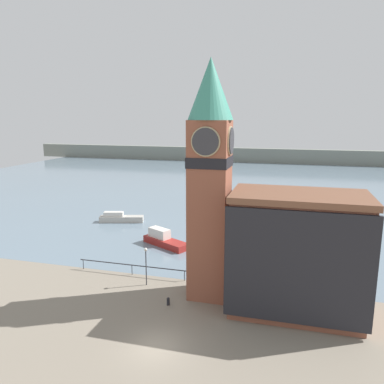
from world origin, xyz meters
The scene contains 10 objects.
ground_plane centered at (0.00, 0.00, 0.00)m, with size 160.00×160.00×0.00m, color gray.
water centered at (0.00, 71.26, 0.00)m, with size 160.00×120.00×0.00m.
far_shoreline centered at (0.00, 111.26, 2.50)m, with size 180.00×3.00×5.00m.
pier_railing centered at (-6.75, 11.01, 0.96)m, with size 11.90×0.08×1.09m.
clock_tower centered at (1.88, 8.80, 11.08)m, with size 3.84×3.84×20.85m.
pier_building centered at (9.44, 7.84, 5.07)m, with size 10.92×6.48×10.10m.
boat_near centered at (-6.57, 20.45, 0.73)m, with size 6.73×4.83×2.02m.
boat_far centered at (-16.66, 28.75, 0.61)m, with size 6.85×3.21×1.61m.
mooring_bollard_near centered at (-1.10, 5.98, 0.38)m, with size 0.28×0.28×0.70m.
lamp_post centered at (-4.40, 9.17, 2.66)m, with size 0.32×0.32×3.78m.
Camera 1 is at (8.70, -22.35, 16.10)m, focal length 35.00 mm.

